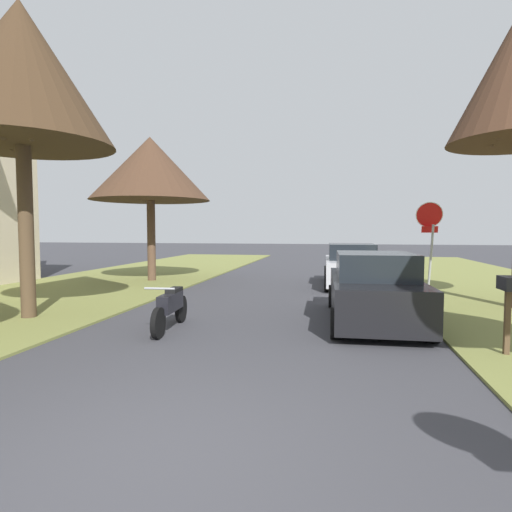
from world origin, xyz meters
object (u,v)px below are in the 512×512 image
street_tree_left_mid_a (21,74)px  parked_motorcycle (171,307)px  parked_sedan_black (374,290)px  curbside_mailbox (508,293)px  parked_sedan_silver (351,267)px  street_tree_left_mid_b (150,169)px  stop_sign_far (430,228)px

street_tree_left_mid_a → parked_motorcycle: (3.65, -0.34, -5.09)m
parked_sedan_black → curbside_mailbox: (1.90, -2.26, 0.33)m
curbside_mailbox → parked_sedan_silver: bearing=104.6°
parked_sedan_silver → street_tree_left_mid_b: bearing=-179.4°
street_tree_left_mid_a → parked_sedan_silver: (7.57, 7.31, -4.85)m
stop_sign_far → curbside_mailbox: stop_sign_far is taller
stop_sign_far → parked_sedan_silver: stop_sign_far is taller
parked_sedan_silver → parked_motorcycle: parked_sedan_silver is taller
street_tree_left_mid_a → parked_sedan_silver: bearing=44.0°
stop_sign_far → parked_sedan_black: (-2.03, -4.17, -1.42)m
stop_sign_far → street_tree_left_mid_a: 11.74m
street_tree_left_mid_b → curbside_mailbox: 13.48m
street_tree_left_mid_b → parked_motorcycle: 9.43m
street_tree_left_mid_a → parked_sedan_black: (7.85, 1.18, -4.85)m
stop_sign_far → parked_sedan_black: size_ratio=0.65×
street_tree_left_mid_a → parked_motorcycle: size_ratio=3.50×
street_tree_left_mid_b → street_tree_left_mid_a: bearing=-87.7°
parked_sedan_black → curbside_mailbox: 2.98m
street_tree_left_mid_a → parked_motorcycle: street_tree_left_mid_a is taller
stop_sign_far → street_tree_left_mid_a: (-9.87, -5.34, 3.44)m
stop_sign_far → parked_motorcycle: (-6.22, -5.69, -1.66)m
stop_sign_far → curbside_mailbox: 6.52m
stop_sign_far → street_tree_left_mid_b: 10.60m
stop_sign_far → parked_sedan_black: 4.85m
stop_sign_far → street_tree_left_mid_b: size_ratio=0.51×
parked_sedan_black → parked_sedan_silver: size_ratio=1.00×
parked_sedan_black → parked_motorcycle: 4.47m
parked_sedan_black → parked_motorcycle: (-4.20, -1.52, -0.24)m
parked_sedan_silver → curbside_mailbox: (2.18, -8.39, 0.33)m
stop_sign_far → street_tree_left_mid_a: street_tree_left_mid_a is taller
curbside_mailbox → street_tree_left_mid_a: bearing=173.6°
stop_sign_far → parked_sedan_silver: bearing=139.6°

